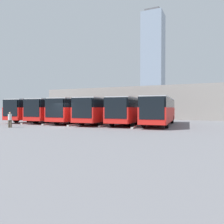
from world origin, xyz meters
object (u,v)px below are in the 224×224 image
(bus_5, at_px, (40,109))
(bus_2, at_px, (103,110))
(bus_0, at_px, (160,110))
(bus_3, at_px, (79,110))
(bus_4, at_px, (59,110))
(bus_1, at_px, (131,110))
(pedestrian, at_px, (10,119))

(bus_5, bearing_deg, bus_2, 172.48)
(bus_2, bearing_deg, bus_0, 177.18)
(bus_3, distance_m, bus_4, 3.61)
(bus_1, relative_size, pedestrian, 7.52)
(bus_1, distance_m, pedestrian, 13.49)
(bus_2, xyz_separation_m, bus_4, (7.19, -0.42, 0.00))
(bus_5, bearing_deg, bus_3, 171.94)
(bus_5, xyz_separation_m, pedestrian, (-4.72, 9.49, -0.92))
(bus_0, bearing_deg, bus_3, -4.02)
(bus_2, height_order, bus_4, same)
(bus_1, bearing_deg, bus_2, 1.59)
(bus_5, distance_m, pedestrian, 10.64)
(pedestrian, bearing_deg, bus_3, 45.01)
(bus_4, relative_size, pedestrian, 7.52)
(bus_0, bearing_deg, bus_2, -2.82)
(pedestrian, bearing_deg, bus_5, 86.68)
(bus_0, distance_m, pedestrian, 16.17)
(bus_2, distance_m, bus_4, 7.20)
(bus_1, height_order, pedestrian, bus_1)
(bus_0, bearing_deg, bus_4, -5.46)
(bus_0, relative_size, bus_4, 1.00)
(bus_3, xyz_separation_m, bus_4, (3.60, -0.31, 0.00))
(bus_2, height_order, bus_5, same)
(bus_3, xyz_separation_m, bus_5, (7.19, -0.42, 0.00))
(bus_0, xyz_separation_m, bus_4, (14.38, -0.18, 0.00))
(bus_0, distance_m, bus_2, 7.20)
(bus_1, xyz_separation_m, bus_4, (10.79, -0.02, 0.00))
(bus_4, distance_m, pedestrian, 9.50)
(bus_0, height_order, bus_1, same)
(bus_0, relative_size, bus_2, 1.00)
(bus_0, distance_m, bus_4, 14.39)
(pedestrian, bearing_deg, bus_4, 67.07)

